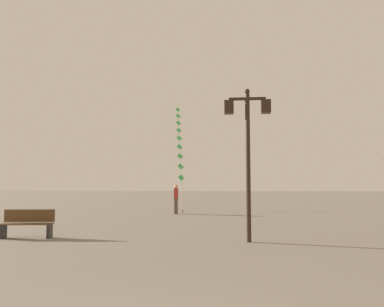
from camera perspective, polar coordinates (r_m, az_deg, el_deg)
name	(u,v)px	position (r m, az deg, el deg)	size (l,w,h in m)	color
ground_plane	(208,213)	(22.53, 2.51, -9.03)	(160.00, 160.00, 0.00)	#756B5B
twin_lantern_lamp_post	(248,135)	(11.50, 8.41, 2.85)	(1.39, 0.28, 4.60)	black
kite_train	(180,144)	(30.09, -1.90, 1.49)	(2.14, 12.17, 9.02)	brown
kite_flyer	(176,198)	(22.10, -2.43, -6.77)	(0.28, 0.62, 1.71)	brown
park_bench	(28,224)	(13.26, -23.59, -9.69)	(1.64, 0.65, 0.89)	brown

